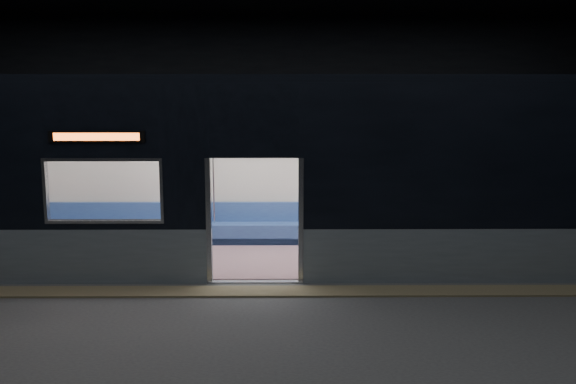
{
  "coord_description": "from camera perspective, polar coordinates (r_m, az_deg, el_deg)",
  "views": [
    {
      "loc": [
        0.46,
        -8.55,
        3.03
      ],
      "look_at": [
        0.54,
        2.3,
        1.3
      ],
      "focal_mm": 38.0,
      "sensor_mm": 36.0,
      "label": 1
    }
  ],
  "objects": [
    {
      "name": "station_floor",
      "position": [
        9.08,
        -3.37,
        -10.49
      ],
      "size": [
        24.0,
        14.0,
        0.01
      ],
      "primitive_type": "cube",
      "color": "#47494C",
      "rests_on": "ground"
    },
    {
      "name": "station_envelope",
      "position": [
        8.58,
        -3.61,
        13.27
      ],
      "size": [
        24.0,
        14.0,
        5.0
      ],
      "color": "black",
      "rests_on": "station_floor"
    },
    {
      "name": "tactile_strip",
      "position": [
        9.59,
        -3.21,
        -9.28
      ],
      "size": [
        22.8,
        0.5,
        0.03
      ],
      "primitive_type": "cube",
      "color": "#8C7F59",
      "rests_on": "station_floor"
    },
    {
      "name": "metro_car",
      "position": [
        11.16,
        -2.81,
        2.95
      ],
      "size": [
        18.0,
        3.04,
        3.35
      ],
      "color": "gray",
      "rests_on": "station_floor"
    },
    {
      "name": "passenger",
      "position": [
        12.46,
        9.08,
        -1.22
      ],
      "size": [
        0.43,
        0.74,
        1.45
      ],
      "rotation": [
        0.0,
        0.0,
        0.03
      ],
      "color": "black",
      "rests_on": "metro_car"
    },
    {
      "name": "handbag",
      "position": [
        12.26,
        9.46,
        -2.07
      ],
      "size": [
        0.3,
        0.26,
        0.14
      ],
      "primitive_type": "cube",
      "rotation": [
        0.0,
        0.0,
        -0.12
      ],
      "color": "black",
      "rests_on": "passenger"
    },
    {
      "name": "transit_map",
      "position": [
        13.05,
        16.29,
        1.74
      ],
      "size": [
        0.92,
        0.03,
        0.6
      ],
      "primitive_type": "cube",
      "color": "white",
      "rests_on": "metro_car"
    }
  ]
}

